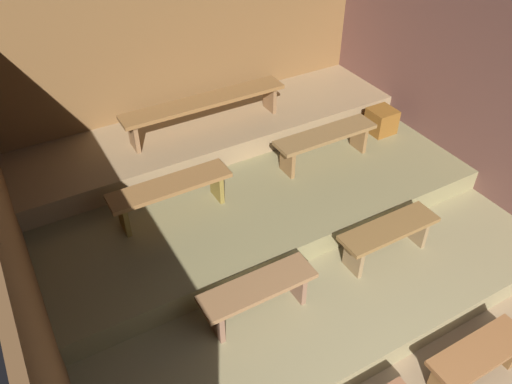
{
  "coord_description": "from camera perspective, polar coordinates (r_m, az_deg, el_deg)",
  "views": [
    {
      "loc": [
        -2.29,
        -0.41,
        4.15
      ],
      "look_at": [
        -0.08,
        3.45,
        0.59
      ],
      "focal_mm": 35.58,
      "sensor_mm": 36.0,
      "label": 1
    }
  ],
  "objects": [
    {
      "name": "bench_upper_center",
      "position": [
        6.32,
        -5.78,
        9.77
      ],
      "size": [
        2.1,
        0.33,
        0.4
      ],
      "color": "brown",
      "rests_on": "platform_upper"
    },
    {
      "name": "wall_right",
      "position": [
        6.39,
        24.72,
        8.46
      ],
      "size": [
        0.06,
        6.15,
        2.59
      ],
      "primitive_type": "cube",
      "color": "brown",
      "rests_on": "ground"
    },
    {
      "name": "wall_back",
      "position": [
        6.85,
        -7.67,
        13.72
      ],
      "size": [
        5.78,
        0.06,
        2.59
      ],
      "primitive_type": "cube",
      "color": "brown",
      "rests_on": "ground"
    },
    {
      "name": "platform_upper",
      "position": [
        6.64,
        -4.99,
        6.74
      ],
      "size": [
        4.98,
        1.21,
        0.26
      ],
      "primitive_type": "cube",
      "color": "#8A704E",
      "rests_on": "platform_middle"
    },
    {
      "name": "wooden_crate_middle",
      "position": [
        7.0,
        13.91,
        7.78
      ],
      "size": [
        0.33,
        0.33,
        0.33
      ],
      "primitive_type": "cube",
      "color": "brown",
      "rests_on": "platform_middle"
    },
    {
      "name": "bench_lower_right",
      "position": [
        5.39,
        14.65,
        -4.54
      ],
      "size": [
        1.1,
        0.33,
        0.4
      ],
      "color": "brown",
      "rests_on": "platform_lower"
    },
    {
      "name": "ground",
      "position": [
        5.69,
        4.65,
        -8.95
      ],
      "size": [
        5.78,
        6.15,
        0.08
      ],
      "primitive_type": "cube",
      "color": "#836B4F"
    },
    {
      "name": "bench_floor_right",
      "position": [
        4.99,
        23.73,
        -16.6
      ],
      "size": [
        0.99,
        0.33,
        0.4
      ],
      "color": "brown",
      "rests_on": "ground"
    },
    {
      "name": "bench_lower_left",
      "position": [
        4.69,
        0.22,
        -11.15
      ],
      "size": [
        1.1,
        0.33,
        0.4
      ],
      "color": "brown",
      "rests_on": "platform_lower"
    },
    {
      "name": "platform_middle",
      "position": [
        6.19,
        -1.6,
        1.27
      ],
      "size": [
        4.98,
        2.82,
        0.26
      ],
      "primitive_type": "cube",
      "color": "olive",
      "rests_on": "platform_lower"
    },
    {
      "name": "bench_middle_left",
      "position": [
        5.4,
        -9.59,
        0.2
      ],
      "size": [
        1.31,
        0.33,
        0.4
      ],
      "color": "brown",
      "rests_on": "platform_middle"
    },
    {
      "name": "wall_left",
      "position": [
        4.21,
        -24.58,
        -8.52
      ],
      "size": [
        0.06,
        6.15,
        2.59
      ],
      "primitive_type": "cube",
      "color": "brown",
      "rests_on": "ground"
    },
    {
      "name": "platform_lower",
      "position": [
        5.93,
        1.39,
        -3.97
      ],
      "size": [
        4.98,
        4.1,
        0.26
      ],
      "primitive_type": "cube",
      "color": "#827652",
      "rests_on": "ground"
    },
    {
      "name": "bench_middle_right",
      "position": [
        6.19,
        7.81,
        5.93
      ],
      "size": [
        1.31,
        0.33,
        0.4
      ],
      "color": "brown",
      "rests_on": "platform_middle"
    }
  ]
}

